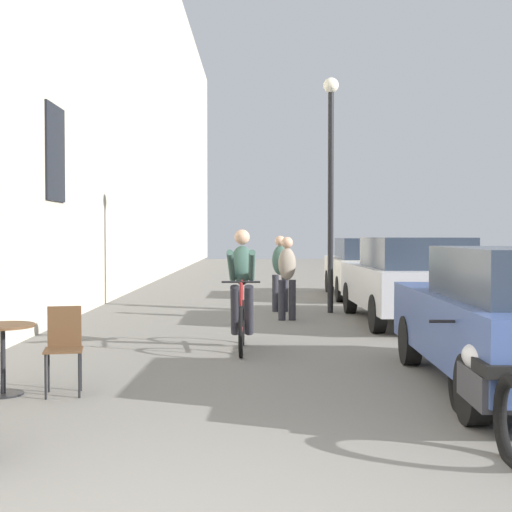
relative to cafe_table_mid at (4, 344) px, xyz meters
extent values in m
cube|color=#B7AD99|center=(-1.25, 10.34, 5.95)|extent=(0.50, 68.00, 12.95)
cube|color=black|center=(-0.98, 5.35, 2.56)|extent=(0.04, 1.10, 1.70)
cylinder|color=black|center=(0.00, 0.00, -0.51)|extent=(0.40, 0.40, 0.02)
cylinder|color=black|center=(0.00, 0.00, -0.16)|extent=(0.05, 0.05, 0.67)
cylinder|color=#4C331E|center=(0.00, 0.00, 0.19)|extent=(0.64, 0.64, 0.02)
cylinder|color=black|center=(0.81, -0.13, -0.30)|extent=(0.02, 0.02, 0.45)
cylinder|color=black|center=(0.49, -0.19, -0.30)|extent=(0.02, 0.02, 0.45)
cylinder|color=black|center=(0.74, 0.19, -0.30)|extent=(0.02, 0.02, 0.45)
cylinder|color=black|center=(0.43, 0.13, -0.30)|extent=(0.02, 0.02, 0.45)
cube|color=#4C331E|center=(0.62, 0.00, -0.06)|extent=(0.45, 0.45, 0.02)
cube|color=#4C331E|center=(0.58, 0.18, 0.16)|extent=(0.34, 0.09, 0.42)
torus|color=black|center=(2.37, 2.24, -0.19)|extent=(0.05, 0.71, 0.71)
torus|color=black|center=(2.37, 3.29, -0.19)|extent=(0.05, 0.71, 0.71)
cylinder|color=maroon|center=(2.37, 3.20, 0.09)|extent=(0.04, 0.21, 0.58)
cylinder|color=maroon|center=(2.37, 2.70, 0.43)|extent=(0.04, 0.82, 0.14)
cylinder|color=maroon|center=(2.37, 2.26, 0.14)|extent=(0.04, 0.09, 0.67)
cylinder|color=maroon|center=(2.37, 2.79, -0.15)|extent=(0.04, 1.00, 0.12)
cylinder|color=black|center=(2.37, 2.29, 0.48)|extent=(0.52, 0.03, 0.03)
ellipsoid|color=black|center=(2.37, 3.11, 0.41)|extent=(0.12, 0.24, 0.06)
ellipsoid|color=#38564C|center=(2.37, 3.03, 0.68)|extent=(0.34, 0.35, 0.59)
sphere|color=tan|center=(2.37, 2.99, 1.08)|extent=(0.22, 0.22, 0.22)
cylinder|color=#26262D|center=(2.47, 2.95, 0.03)|extent=(0.13, 0.40, 0.75)
cylinder|color=#26262D|center=(2.27, 2.95, 0.03)|extent=(0.13, 0.40, 0.75)
cylinder|color=#38564C|center=(2.52, 2.64, 0.68)|extent=(0.10, 0.75, 0.48)
cylinder|color=#38564C|center=(2.23, 2.64, 0.68)|extent=(0.11, 0.75, 0.48)
cylinder|color=#26262D|center=(3.27, 6.25, -0.13)|extent=(0.14, 0.14, 0.77)
cylinder|color=#26262D|center=(3.07, 6.22, -0.13)|extent=(0.14, 0.14, 0.77)
ellipsoid|color=gray|center=(3.17, 6.24, 0.56)|extent=(0.37, 0.28, 0.61)
sphere|color=tan|center=(3.17, 6.24, 0.96)|extent=(0.22, 0.22, 0.22)
cylinder|color=#26262D|center=(3.19, 7.75, -0.13)|extent=(0.14, 0.14, 0.78)
cylinder|color=#26262D|center=(2.99, 7.75, -0.13)|extent=(0.14, 0.14, 0.78)
ellipsoid|color=#38564C|center=(3.09, 7.75, 0.57)|extent=(0.34, 0.25, 0.62)
sphere|color=tan|center=(3.09, 7.75, 0.98)|extent=(0.22, 0.22, 0.22)
cylinder|color=black|center=(4.13, 7.54, 1.78)|extent=(0.12, 0.12, 4.60)
sphere|color=silver|center=(4.13, 7.54, 4.22)|extent=(0.32, 0.32, 0.32)
cylinder|color=black|center=(4.51, 1.68, -0.22)|extent=(0.21, 0.62, 0.61)
cylinder|color=black|center=(4.44, -1.12, -0.22)|extent=(0.21, 0.62, 0.61)
cube|color=#B7B7BC|center=(5.40, 5.99, 0.16)|extent=(1.94, 4.50, 0.73)
cube|color=#283342|center=(5.41, 5.45, 0.80)|extent=(1.60, 2.44, 0.54)
cylinder|color=black|center=(4.53, 7.44, -0.20)|extent=(0.22, 0.65, 0.64)
cylinder|color=black|center=(6.21, 7.47, -0.20)|extent=(0.22, 0.65, 0.64)
cylinder|color=black|center=(4.59, 4.50, -0.20)|extent=(0.22, 0.65, 0.64)
cylinder|color=black|center=(6.27, 4.53, -0.20)|extent=(0.22, 0.65, 0.64)
cube|color=beige|center=(5.47, 11.32, 0.15)|extent=(1.85, 4.38, 0.71)
cube|color=#283342|center=(5.46, 10.80, 0.77)|extent=(1.54, 2.37, 0.53)
cylinder|color=black|center=(4.67, 12.77, -0.21)|extent=(0.21, 0.63, 0.63)
cylinder|color=black|center=(6.31, 12.75, -0.21)|extent=(0.21, 0.63, 0.63)
cylinder|color=black|center=(4.63, 9.90, -0.21)|extent=(0.21, 0.63, 0.63)
cylinder|color=black|center=(6.27, 9.88, -0.21)|extent=(0.21, 0.63, 0.63)
torus|color=black|center=(4.45, -0.69, -0.22)|extent=(0.11, 0.69, 0.69)
cube|color=#333338|center=(4.43, -1.41, -0.12)|extent=(0.26, 0.77, 0.28)
ellipsoid|color=#B7B7BC|center=(4.43, -1.31, 0.10)|extent=(0.30, 0.53, 0.24)
cube|color=black|center=(4.42, -1.69, 0.08)|extent=(0.25, 0.45, 0.10)
cylinder|color=black|center=(4.45, -0.79, 0.33)|extent=(0.62, 0.05, 0.03)
camera|label=1|loc=(2.57, -7.07, 1.11)|focal=49.06mm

